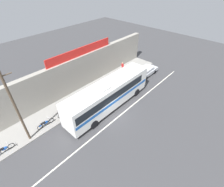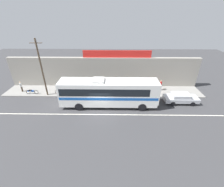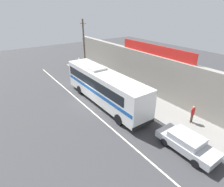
{
  "view_description": "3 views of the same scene",
  "coord_description": "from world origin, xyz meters",
  "px_view_note": "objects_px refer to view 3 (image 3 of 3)",
  "views": [
    {
      "loc": [
        -10.62,
        -9.76,
        14.25
      ],
      "look_at": [
        1.31,
        1.08,
        2.01
      ],
      "focal_mm": 26.79,
      "sensor_mm": 36.0,
      "label": 1
    },
    {
      "loc": [
        1.67,
        -15.93,
        11.21
      ],
      "look_at": [
        1.41,
        1.86,
        1.49
      ],
      "focal_mm": 24.54,
      "sensor_mm": 36.0,
      "label": 2
    },
    {
      "loc": [
        16.2,
        -8.42,
        9.82
      ],
      "look_at": [
        2.66,
        1.14,
        1.84
      ],
      "focal_mm": 29.39,
      "sensor_mm": 36.0,
      "label": 3
    }
  ],
  "objects_px": {
    "pedestrian_near_shop": "(79,61)",
    "pedestrian_far_left": "(193,113)",
    "motorcycle_black": "(80,68)",
    "motorcycle_green": "(102,80)",
    "intercity_bus": "(104,86)",
    "utility_pole": "(84,47)",
    "parked_car": "(187,143)",
    "pedestrian_by_curb": "(135,91)",
    "motorcycle_orange": "(94,75)"
  },
  "relations": [
    {
      "from": "motorcycle_orange",
      "to": "pedestrian_by_curb",
      "type": "bearing_deg",
      "value": 2.0
    },
    {
      "from": "pedestrian_far_left",
      "to": "pedestrian_near_shop",
      "type": "bearing_deg",
      "value": -178.0
    },
    {
      "from": "motorcycle_black",
      "to": "pedestrian_far_left",
      "type": "distance_m",
      "value": 19.56
    },
    {
      "from": "pedestrian_near_shop",
      "to": "pedestrian_far_left",
      "type": "bearing_deg",
      "value": 2.0
    },
    {
      "from": "intercity_bus",
      "to": "utility_pole",
      "type": "xyz_separation_m",
      "value": [
        -9.14,
        2.58,
        2.23
      ]
    },
    {
      "from": "intercity_bus",
      "to": "pedestrian_near_shop",
      "type": "height_order",
      "value": "intercity_bus"
    },
    {
      "from": "pedestrian_near_shop",
      "to": "parked_car",
      "type": "bearing_deg",
      "value": -6.66
    },
    {
      "from": "parked_car",
      "to": "pedestrian_far_left",
      "type": "relative_size",
      "value": 2.69
    },
    {
      "from": "utility_pole",
      "to": "pedestrian_by_curb",
      "type": "relative_size",
      "value": 4.98
    },
    {
      "from": "motorcycle_black",
      "to": "pedestrian_near_shop",
      "type": "height_order",
      "value": "pedestrian_near_shop"
    },
    {
      "from": "utility_pole",
      "to": "motorcycle_green",
      "type": "relative_size",
      "value": 4.34
    },
    {
      "from": "parked_car",
      "to": "pedestrian_near_shop",
      "type": "relative_size",
      "value": 2.73
    },
    {
      "from": "parked_car",
      "to": "motorcycle_black",
      "type": "height_order",
      "value": "parked_car"
    },
    {
      "from": "utility_pole",
      "to": "pedestrian_by_curb",
      "type": "height_order",
      "value": "utility_pole"
    },
    {
      "from": "motorcycle_black",
      "to": "pedestrian_by_curb",
      "type": "xyz_separation_m",
      "value": [
        13.0,
        0.42,
        0.51
      ]
    },
    {
      "from": "parked_car",
      "to": "motorcycle_green",
      "type": "distance_m",
      "value": 14.68
    },
    {
      "from": "motorcycle_orange",
      "to": "motorcycle_black",
      "type": "bearing_deg",
      "value": -178.41
    },
    {
      "from": "motorcycle_orange",
      "to": "pedestrian_near_shop",
      "type": "height_order",
      "value": "pedestrian_near_shop"
    },
    {
      "from": "motorcycle_orange",
      "to": "pedestrian_near_shop",
      "type": "xyz_separation_m",
      "value": [
        -6.3,
        0.71,
        0.53
      ]
    },
    {
      "from": "motorcycle_black",
      "to": "intercity_bus",
      "type": "bearing_deg",
      "value": -13.48
    },
    {
      "from": "motorcycle_black",
      "to": "motorcycle_green",
      "type": "relative_size",
      "value": 0.99
    },
    {
      "from": "parked_car",
      "to": "pedestrian_far_left",
      "type": "xyz_separation_m",
      "value": [
        -1.84,
        3.47,
        0.37
      ]
    },
    {
      "from": "intercity_bus",
      "to": "pedestrian_by_curb",
      "type": "relative_size",
      "value": 7.68
    },
    {
      "from": "pedestrian_by_curb",
      "to": "pedestrian_near_shop",
      "type": "distance_m",
      "value": 14.94
    },
    {
      "from": "motorcycle_orange",
      "to": "pedestrian_far_left",
      "type": "bearing_deg",
      "value": 5.49
    },
    {
      "from": "motorcycle_orange",
      "to": "pedestrian_by_curb",
      "type": "xyz_separation_m",
      "value": [
        8.64,
        0.3,
        0.51
      ]
    },
    {
      "from": "parked_car",
      "to": "motorcycle_black",
      "type": "bearing_deg",
      "value": 174.94
    },
    {
      "from": "parked_car",
      "to": "pedestrian_near_shop",
      "type": "distance_m",
      "value": 23.43
    },
    {
      "from": "parked_car",
      "to": "motorcycle_orange",
      "type": "bearing_deg",
      "value": 173.25
    },
    {
      "from": "utility_pole",
      "to": "pedestrian_far_left",
      "type": "distance_m",
      "value": 17.51
    },
    {
      "from": "utility_pole",
      "to": "pedestrian_near_shop",
      "type": "relative_size",
      "value": 4.89
    },
    {
      "from": "intercity_bus",
      "to": "parked_car",
      "type": "height_order",
      "value": "intercity_bus"
    },
    {
      "from": "motorcycle_green",
      "to": "pedestrian_near_shop",
      "type": "relative_size",
      "value": 1.13
    },
    {
      "from": "motorcycle_black",
      "to": "pedestrian_near_shop",
      "type": "relative_size",
      "value": 1.12
    },
    {
      "from": "pedestrian_far_left",
      "to": "pedestrian_by_curb",
      "type": "relative_size",
      "value": 1.03
    },
    {
      "from": "motorcycle_black",
      "to": "motorcycle_green",
      "type": "height_order",
      "value": "same"
    },
    {
      "from": "parked_car",
      "to": "motorcycle_black",
      "type": "xyz_separation_m",
      "value": [
        -21.33,
        1.89,
        -0.17
      ]
    },
    {
      "from": "motorcycle_green",
      "to": "pedestrian_by_curb",
      "type": "bearing_deg",
      "value": 3.72
    },
    {
      "from": "parked_car",
      "to": "pedestrian_by_curb",
      "type": "height_order",
      "value": "pedestrian_by_curb"
    },
    {
      "from": "utility_pole",
      "to": "motorcycle_green",
      "type": "height_order",
      "value": "utility_pole"
    },
    {
      "from": "parked_car",
      "to": "motorcycle_orange",
      "type": "relative_size",
      "value": 2.32
    },
    {
      "from": "parked_car",
      "to": "motorcycle_black",
      "type": "relative_size",
      "value": 2.43
    },
    {
      "from": "motorcycle_green",
      "to": "motorcycle_orange",
      "type": "bearing_deg",
      "value": 177.56
    },
    {
      "from": "parked_car",
      "to": "utility_pole",
      "type": "relative_size",
      "value": 0.56
    },
    {
      "from": "intercity_bus",
      "to": "motorcycle_black",
      "type": "distance_m",
      "value": 11.92
    },
    {
      "from": "motorcycle_orange",
      "to": "pedestrian_near_shop",
      "type": "bearing_deg",
      "value": 173.59
    },
    {
      "from": "pedestrian_far_left",
      "to": "utility_pole",
      "type": "bearing_deg",
      "value": -174.18
    },
    {
      "from": "intercity_bus",
      "to": "utility_pole",
      "type": "bearing_deg",
      "value": 164.22
    },
    {
      "from": "utility_pole",
      "to": "parked_car",
      "type": "bearing_deg",
      "value": -5.17
    },
    {
      "from": "utility_pole",
      "to": "pedestrian_by_curb",
      "type": "xyz_separation_m",
      "value": [
        10.64,
        0.59,
        -3.22
      ]
    }
  ]
}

